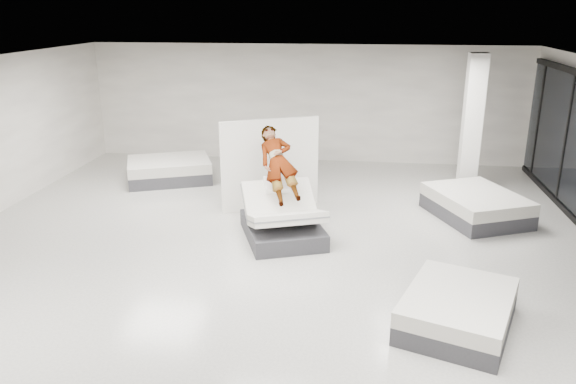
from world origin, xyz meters
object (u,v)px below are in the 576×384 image
(remote, at_px, (294,190))
(column, at_px, (472,125))
(person, at_px, (279,175))
(flat_bed_right_near, at_px, (458,310))
(flat_bed_right_far, at_px, (476,205))
(hero_bed, at_px, (282,221))
(flat_bed_left_far, at_px, (169,170))
(divider_panel, at_px, (270,164))

(remote, distance_m, column, 4.89)
(person, xyz_separation_m, flat_bed_right_near, (2.89, -3.04, -0.90))
(remote, height_order, column, column)
(person, relative_size, remote, 12.24)
(person, xyz_separation_m, flat_bed_right_far, (3.90, 1.27, -0.88))
(person, relative_size, flat_bed_right_near, 0.81)
(hero_bed, bearing_deg, person, 110.66)
(remote, relative_size, flat_bed_right_near, 0.07)
(person, height_order, flat_bed_left_far, person)
(remote, bearing_deg, flat_bed_right_near, -68.13)
(divider_panel, height_order, flat_bed_right_near, divider_panel)
(person, relative_size, divider_panel, 0.80)
(flat_bed_right_near, bearing_deg, person, 133.54)
(divider_panel, height_order, flat_bed_left_far, divider_panel)
(hero_bed, bearing_deg, flat_bed_left_far, 135.33)
(flat_bed_right_far, height_order, column, column)
(remote, distance_m, flat_bed_right_near, 3.85)
(remote, relative_size, divider_panel, 0.07)
(person, relative_size, flat_bed_right_far, 0.71)
(hero_bed, height_order, person, person)
(flat_bed_right_far, bearing_deg, remote, -156.95)
(remote, height_order, divider_panel, divider_panel)
(remote, bearing_deg, flat_bed_right_far, 2.38)
(flat_bed_right_near, bearing_deg, remote, 132.53)
(flat_bed_right_near, xyz_separation_m, flat_bed_left_far, (-6.09, 6.03, 0.03))
(flat_bed_right_far, bearing_deg, flat_bed_left_far, 166.42)
(person, bearing_deg, flat_bed_right_near, -67.12)
(divider_panel, height_order, flat_bed_right_far, divider_panel)
(hero_bed, height_order, divider_panel, divider_panel)
(flat_bed_left_far, relative_size, column, 0.74)
(flat_bed_left_far, bearing_deg, column, -0.37)
(divider_panel, bearing_deg, column, -6.27)
(person, relative_size, flat_bed_left_far, 0.72)
(remote, bearing_deg, person, 122.15)
(flat_bed_left_far, bearing_deg, flat_bed_right_near, -44.68)
(person, bearing_deg, flat_bed_right_far, -2.64)
(remote, relative_size, flat_bed_left_far, 0.06)
(hero_bed, distance_m, flat_bed_right_near, 3.91)
(hero_bed, bearing_deg, remote, 10.31)
(remote, bearing_deg, hero_bed, 169.65)
(flat_bed_right_far, xyz_separation_m, column, (0.08, 1.67, 1.33))
(divider_panel, relative_size, column, 0.67)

